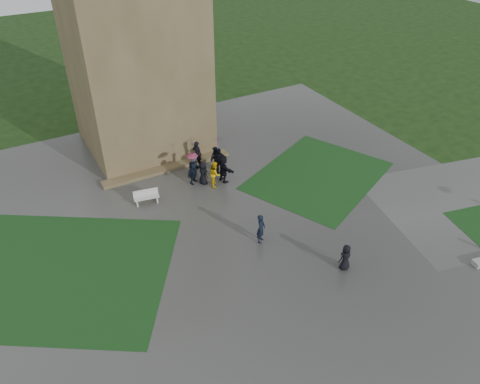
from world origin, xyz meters
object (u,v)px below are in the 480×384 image
pedestrian_mid (261,229)px  pedestrian_near (345,257)px  tower (130,19)px  bench (146,197)px

pedestrian_mid → pedestrian_near: pedestrian_mid is taller
tower → bench: (-2.54, -7.42, -8.53)m
bench → tower: bearing=80.8°
bench → pedestrian_mid: (4.26, -6.45, 0.42)m
bench → pedestrian_near: bearing=-46.5°
tower → pedestrian_near: (4.36, -17.75, -8.24)m
tower → pedestrian_mid: size_ratio=10.29×
pedestrian_near → tower: bearing=-78.7°
tower → bench: size_ratio=11.40×
pedestrian_mid → pedestrian_near: (2.64, -3.89, -0.13)m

